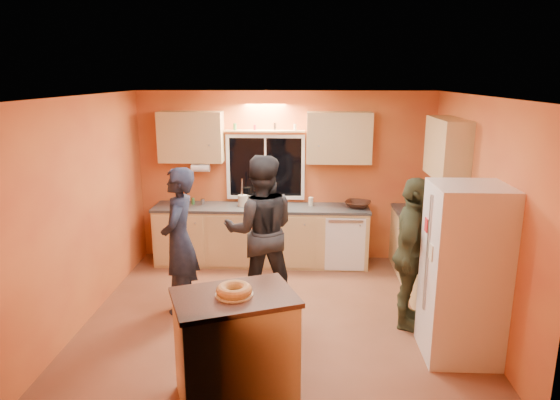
# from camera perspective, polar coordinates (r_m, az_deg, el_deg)

# --- Properties ---
(ground) EXTENTS (4.50, 4.50, 0.00)m
(ground) POSITION_cam_1_polar(r_m,az_deg,el_deg) (6.21, -0.14, -12.90)
(ground) COLOR brown
(ground) RESTS_ON ground
(room_shell) EXTENTS (4.54, 4.04, 2.61)m
(room_shell) POSITION_cam_1_polar(r_m,az_deg,el_deg) (6.07, 1.17, 2.66)
(room_shell) COLOR orange
(room_shell) RESTS_ON ground
(back_counter) EXTENTS (4.23, 0.62, 0.90)m
(back_counter) POSITION_cam_1_polar(r_m,az_deg,el_deg) (7.61, 0.58, -4.04)
(back_counter) COLOR tan
(back_counter) RESTS_ON ground
(right_counter) EXTENTS (0.62, 1.84, 0.90)m
(right_counter) POSITION_cam_1_polar(r_m,az_deg,el_deg) (6.69, 17.14, -7.29)
(right_counter) COLOR tan
(right_counter) RESTS_ON ground
(refrigerator) EXTENTS (0.72, 0.70, 1.80)m
(refrigerator) POSITION_cam_1_polar(r_m,az_deg,el_deg) (5.36, 20.25, -7.82)
(refrigerator) COLOR silver
(refrigerator) RESTS_ON ground
(island) EXTENTS (1.21, 1.03, 0.99)m
(island) POSITION_cam_1_polar(r_m,az_deg,el_deg) (4.58, -5.11, -16.33)
(island) COLOR tan
(island) RESTS_ON ground
(bundt_pastry) EXTENTS (0.31, 0.31, 0.09)m
(bundt_pastry) POSITION_cam_1_polar(r_m,az_deg,el_deg) (4.33, -5.27, -10.22)
(bundt_pastry) COLOR tan
(bundt_pastry) RESTS_ON island
(person_left) EXTENTS (0.44, 0.66, 1.78)m
(person_left) POSITION_cam_1_polar(r_m,az_deg,el_deg) (6.13, -11.43, -4.55)
(person_left) COLOR black
(person_left) RESTS_ON ground
(person_center) EXTENTS (1.00, 0.82, 1.89)m
(person_center) POSITION_cam_1_polar(r_m,az_deg,el_deg) (6.20, -2.22, -3.51)
(person_center) COLOR black
(person_center) RESTS_ON ground
(person_right) EXTENTS (0.72, 1.10, 1.75)m
(person_right) POSITION_cam_1_polar(r_m,az_deg,el_deg) (5.80, 14.80, -6.00)
(person_right) COLOR #363E27
(person_right) RESTS_ON ground
(mixing_bowl) EXTENTS (0.47, 0.47, 0.09)m
(mixing_bowl) POSITION_cam_1_polar(r_m,az_deg,el_deg) (7.53, 8.89, -0.49)
(mixing_bowl) COLOR black
(mixing_bowl) RESTS_ON back_counter
(utensil_crock) EXTENTS (0.14, 0.14, 0.17)m
(utensil_crock) POSITION_cam_1_polar(r_m,az_deg,el_deg) (7.52, -4.28, -0.08)
(utensil_crock) COLOR beige
(utensil_crock) RESTS_ON back_counter
(potted_plant) EXTENTS (0.29, 0.26, 0.31)m
(potted_plant) POSITION_cam_1_polar(r_m,az_deg,el_deg) (6.13, 17.85, -3.33)
(potted_plant) COLOR gray
(potted_plant) RESTS_ON right_counter
(red_box) EXTENTS (0.18, 0.15, 0.07)m
(red_box) POSITION_cam_1_polar(r_m,az_deg,el_deg) (6.45, 17.28, -3.57)
(red_box) COLOR #A51921
(red_box) RESTS_ON right_counter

